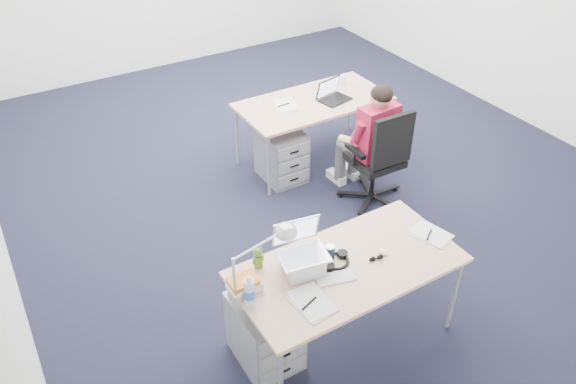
{
  "coord_description": "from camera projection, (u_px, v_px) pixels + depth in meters",
  "views": [
    {
      "loc": [
        -2.77,
        -4.33,
        3.42
      ],
      "look_at": [
        -0.95,
        -1.29,
        0.85
      ],
      "focal_mm": 35.0,
      "sensor_mm": 36.0,
      "label": 1
    }
  ],
  "objects": [
    {
      "name": "floor",
      "position": [
        302.0,
        170.0,
        6.17
      ],
      "size": [
        7.0,
        7.0,
        0.0
      ],
      "primitive_type": "plane",
      "color": "black",
      "rests_on": "ground"
    },
    {
      "name": "room",
      "position": [
        305.0,
        15.0,
        5.16
      ],
      "size": [
        6.02,
        7.02,
        2.8
      ],
      "color": "white",
      "rests_on": "ground"
    },
    {
      "name": "desk_near",
      "position": [
        348.0,
        270.0,
        3.91
      ],
      "size": [
        1.6,
        0.8,
        0.73
      ],
      "color": "tan",
      "rests_on": "ground"
    },
    {
      "name": "desk_far",
      "position": [
        314.0,
        105.0,
        5.94
      ],
      "size": [
        1.6,
        0.8,
        0.73
      ],
      "color": "tan",
      "rests_on": "ground"
    },
    {
      "name": "office_chair",
      "position": [
        375.0,
        176.0,
        5.53
      ],
      "size": [
        0.69,
        0.69,
        1.06
      ],
      "rotation": [
        0.0,
        0.0,
        -0.04
      ],
      "color": "black",
      "rests_on": "ground"
    },
    {
      "name": "seated_person",
      "position": [
        367.0,
        140.0,
        5.46
      ],
      "size": [
        0.4,
        0.69,
        1.25
      ],
      "rotation": [
        0.0,
        0.0,
        0.06
      ],
      "color": "#A81839",
      "rests_on": "ground"
    },
    {
      "name": "drawer_pedestal_near",
      "position": [
        265.0,
        331.0,
        3.99
      ],
      "size": [
        0.4,
        0.5,
        0.55
      ],
      "primitive_type": "cube",
      "color": "gray",
      "rests_on": "ground"
    },
    {
      "name": "drawer_pedestal_far",
      "position": [
        281.0,
        155.0,
        5.9
      ],
      "size": [
        0.4,
        0.5,
        0.55
      ],
      "primitive_type": "cube",
      "color": "gray",
      "rests_on": "ground"
    },
    {
      "name": "silver_laptop",
      "position": [
        303.0,
        251.0,
        3.74
      ],
      "size": [
        0.38,
        0.32,
        0.35
      ],
      "primitive_type": null,
      "rotation": [
        0.0,
        0.0,
        -0.17
      ],
      "color": "silver",
      "rests_on": "desk_near"
    },
    {
      "name": "wireless_keyboard",
      "position": [
        335.0,
        278.0,
        3.77
      ],
      "size": [
        0.29,
        0.18,
        0.01
      ],
      "primitive_type": "cube",
      "rotation": [
        0.0,
        0.0,
        -0.27
      ],
      "color": "white",
      "rests_on": "desk_near"
    },
    {
      "name": "computer_mouse",
      "position": [
        383.0,
        252.0,
        3.97
      ],
      "size": [
        0.05,
        0.09,
        0.03
      ],
      "primitive_type": "ellipsoid",
      "rotation": [
        0.0,
        0.0,
        0.02
      ],
      "color": "white",
      "rests_on": "desk_near"
    },
    {
      "name": "headphones",
      "position": [
        336.0,
        260.0,
        3.89
      ],
      "size": [
        0.29,
        0.26,
        0.04
      ],
      "primitive_type": null,
      "rotation": [
        0.0,
        0.0,
        0.36
      ],
      "color": "black",
      "rests_on": "desk_near"
    },
    {
      "name": "can_koozie",
      "position": [
        330.0,
        252.0,
        3.9
      ],
      "size": [
        0.07,
        0.07,
        0.11
      ],
      "primitive_type": "cylinder",
      "rotation": [
        0.0,
        0.0,
        0.03
      ],
      "color": "#142241",
      "rests_on": "desk_near"
    },
    {
      "name": "water_bottle",
      "position": [
        249.0,
        290.0,
        3.53
      ],
      "size": [
        0.1,
        0.1,
        0.24
      ],
      "primitive_type": "cylinder",
      "rotation": [
        0.0,
        0.0,
        0.38
      ],
      "color": "silver",
      "rests_on": "desk_near"
    },
    {
      "name": "bear_figurine",
      "position": [
        258.0,
        257.0,
        3.83
      ],
      "size": [
        0.11,
        0.09,
        0.16
      ],
      "primitive_type": null,
      "rotation": [
        0.0,
        0.0,
        0.4
      ],
      "color": "#336C1C",
      "rests_on": "desk_near"
    },
    {
      "name": "book_stack",
      "position": [
        244.0,
        284.0,
        3.67
      ],
      "size": [
        0.23,
        0.19,
        0.09
      ],
      "primitive_type": "cube",
      "rotation": [
        0.0,
        0.0,
        0.21
      ],
      "color": "silver",
      "rests_on": "desk_near"
    },
    {
      "name": "cordless_phone",
      "position": [
        250.0,
        295.0,
        3.55
      ],
      "size": [
        0.04,
        0.03,
        0.15
      ],
      "primitive_type": "cube",
      "rotation": [
        0.0,
        0.0,
        0.23
      ],
      "color": "black",
      "rests_on": "desk_near"
    },
    {
      "name": "papers_left",
      "position": [
        312.0,
        303.0,
        3.59
      ],
      "size": [
        0.22,
        0.31,
        0.01
      ],
      "primitive_type": "cube",
      "rotation": [
        0.0,
        0.0,
        0.03
      ],
      "color": "#EFD08A",
      "rests_on": "desk_near"
    },
    {
      "name": "papers_right",
      "position": [
        431.0,
        235.0,
        4.14
      ],
      "size": [
        0.27,
        0.33,
        0.01
      ],
      "primitive_type": "cube",
      "rotation": [
        0.0,
        0.0,
        0.29
      ],
      "color": "#EFD08A",
      "rests_on": "desk_near"
    },
    {
      "name": "sunglasses",
      "position": [
        376.0,
        259.0,
        3.92
      ],
      "size": [
        0.12,
        0.07,
        0.03
      ],
      "primitive_type": null,
      "rotation": [
        0.0,
        0.0,
        -0.17
      ],
      "color": "black",
      "rests_on": "desk_near"
    },
    {
      "name": "desk_lamp",
      "position": [
        255.0,
        264.0,
        3.54
      ],
      "size": [
        0.45,
        0.3,
        0.48
      ],
      "primitive_type": null,
      "rotation": [
        0.0,
        0.0,
        -0.38
      ],
      "color": "silver",
      "rests_on": "desk_near"
    },
    {
      "name": "dark_laptop",
      "position": [
        336.0,
        90.0,
        5.85
      ],
      "size": [
        0.37,
        0.37,
        0.23
      ],
      "primitive_type": null,
      "rotation": [
        0.0,
        0.0,
        0.22
      ],
      "color": "black",
      "rests_on": "desk_far"
    },
    {
      "name": "far_cup",
      "position": [
        343.0,
        80.0,
        6.21
      ],
      "size": [
        0.07,
        0.07,
        0.1
      ],
      "primitive_type": "cylinder",
      "rotation": [
        0.0,
        0.0,
        0.02
      ],
      "color": "white",
      "rests_on": "desk_far"
    },
    {
      "name": "far_papers",
      "position": [
        285.0,
        105.0,
        5.82
      ],
      "size": [
        0.27,
        0.34,
        0.01
      ],
      "primitive_type": "cube",
      "rotation": [
        0.0,
        0.0,
        -0.22
      ],
      "color": "white",
      "rests_on": "desk_far"
    }
  ]
}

